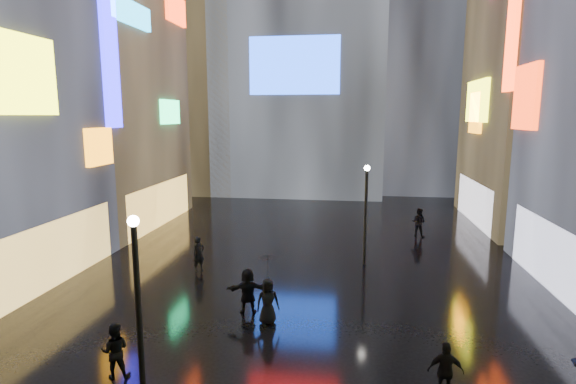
# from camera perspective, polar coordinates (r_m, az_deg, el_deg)

# --- Properties ---
(ground) EXTENTS (140.00, 140.00, 0.00)m
(ground) POSITION_cam_1_polar(r_m,az_deg,el_deg) (24.78, 2.65, -8.34)
(ground) COLOR black
(ground) RESTS_ON ground
(building_left_far) EXTENTS (10.28, 12.00, 22.00)m
(building_left_far) POSITION_cam_1_polar(r_m,az_deg,el_deg) (34.78, -24.25, 14.34)
(building_left_far) COLOR black
(building_left_far) RESTS_ON ground
(building_right_far) EXTENTS (10.28, 12.00, 28.00)m
(building_right_far) POSITION_cam_1_polar(r_m,az_deg,el_deg) (36.72, 31.76, 18.20)
(building_right_far) COLOR black
(building_right_far) RESTS_ON ground
(tower_flank_right) EXTENTS (12.00, 12.00, 34.00)m
(tower_flank_right) POSITION_cam_1_polar(r_m,az_deg,el_deg) (50.79, 16.70, 19.90)
(tower_flank_right) COLOR black
(tower_flank_right) RESTS_ON ground
(tower_flank_left) EXTENTS (10.00, 10.00, 26.00)m
(tower_flank_left) POSITION_cam_1_polar(r_m,az_deg,el_deg) (48.55, -11.88, 15.81)
(tower_flank_left) COLOR black
(tower_flank_left) RESTS_ON ground
(lamp_near) EXTENTS (0.30, 0.30, 5.20)m
(lamp_near) POSITION_cam_1_polar(r_m,az_deg,el_deg) (12.57, -18.51, -12.90)
(lamp_near) COLOR black
(lamp_near) RESTS_ON ground
(lamp_far) EXTENTS (0.30, 0.30, 5.20)m
(lamp_far) POSITION_cam_1_polar(r_m,az_deg,el_deg) (23.29, 9.86, -2.15)
(lamp_far) COLOR black
(lamp_far) RESTS_ON ground
(pedestrian_1) EXTENTS (0.97, 0.85, 1.67)m
(pedestrian_1) POSITION_cam_1_polar(r_m,az_deg,el_deg) (14.91, -21.13, -18.28)
(pedestrian_1) COLOR black
(pedestrian_1) RESTS_ON ground
(pedestrian_3) EXTENTS (0.96, 0.41, 1.63)m
(pedestrian_3) POSITION_cam_1_polar(r_m,az_deg,el_deg) (13.81, 19.39, -20.63)
(pedestrian_3) COLOR black
(pedestrian_3) RESTS_ON ground
(pedestrian_4) EXTENTS (0.99, 0.83, 1.74)m
(pedestrian_4) POSITION_cam_1_polar(r_m,az_deg,el_deg) (17.12, -2.58, -13.72)
(pedestrian_4) COLOR black
(pedestrian_4) RESTS_ON ground
(pedestrian_5) EXTENTS (1.76, 0.92, 1.82)m
(pedestrian_5) POSITION_cam_1_polar(r_m,az_deg,el_deg) (17.98, -5.12, -12.43)
(pedestrian_5) COLOR black
(pedestrian_5) RESTS_ON ground
(pedestrian_6) EXTENTS (0.73, 0.76, 1.75)m
(pedestrian_6) POSITION_cam_1_polar(r_m,az_deg,el_deg) (22.92, -11.27, -7.74)
(pedestrian_6) COLOR black
(pedestrian_6) RESTS_ON ground
(pedestrian_7) EXTENTS (1.10, 1.02, 1.82)m
(pedestrian_7) POSITION_cam_1_polar(r_m,az_deg,el_deg) (30.00, 16.26, -3.71)
(pedestrian_7) COLOR black
(pedestrian_7) RESTS_ON ground
(umbrella_2) EXTENTS (1.44, 1.45, 0.96)m
(umbrella_2) POSITION_cam_1_polar(r_m,az_deg,el_deg) (16.63, -2.62, -9.46)
(umbrella_2) COLOR black
(umbrella_2) RESTS_ON pedestrian_4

